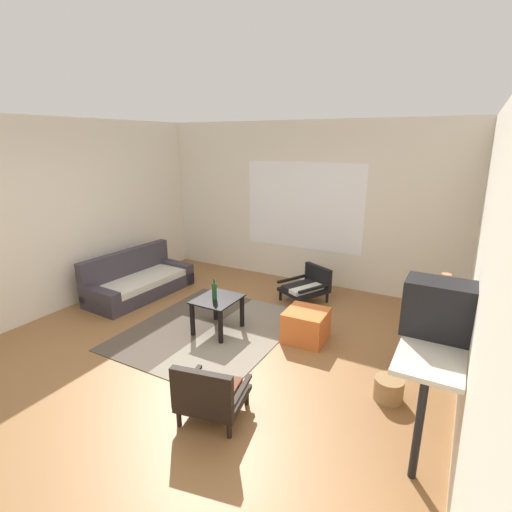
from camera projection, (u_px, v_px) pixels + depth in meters
The scene contains 15 objects.
ground_plane at pixel (198, 360), 4.40m from camera, with size 7.80×7.80×0.00m, color olive.
far_wall_with_window at pixel (305, 204), 6.58m from camera, with size 5.60×0.13×2.70m.
side_wall_right at pixel (488, 280), 3.03m from camera, with size 0.12×6.60×2.70m, color silver.
side_wall_left at pixel (56, 217), 5.50m from camera, with size 0.12×6.60×2.70m, color silver.
area_rug at pixel (210, 329), 5.11m from camera, with size 1.88×2.27×0.01m.
couch at pixel (138, 282), 6.22m from camera, with size 0.83×1.75×0.70m.
coffee_table at pixel (217, 306), 4.97m from camera, with size 0.51×0.59×0.46m.
armchair_by_window at pixel (307, 285), 5.98m from camera, with size 0.77×0.81×0.52m.
armchair_striped_foreground at pixel (210, 394), 3.39m from camera, with size 0.65×0.63×0.59m.
ottoman_orange at pixel (306, 325), 4.82m from camera, with size 0.50×0.50×0.38m, color #D1662D.
console_shelf at pixel (436, 333), 3.39m from camera, with size 0.48×1.84×0.87m.
crt_television at pixel (439, 308), 3.13m from camera, with size 0.54×0.32×0.46m.
clay_vase at pixel (444, 294), 3.69m from camera, with size 0.18×0.18×0.33m.
glass_bottle at pixel (214, 291), 4.88m from camera, with size 0.06×0.06×0.27m.
wicker_basket at pixel (389, 389), 3.72m from camera, with size 0.28×0.28×0.22m, color #9E7A4C.
Camera 1 is at (2.45, -3.07, 2.40)m, focal length 27.29 mm.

